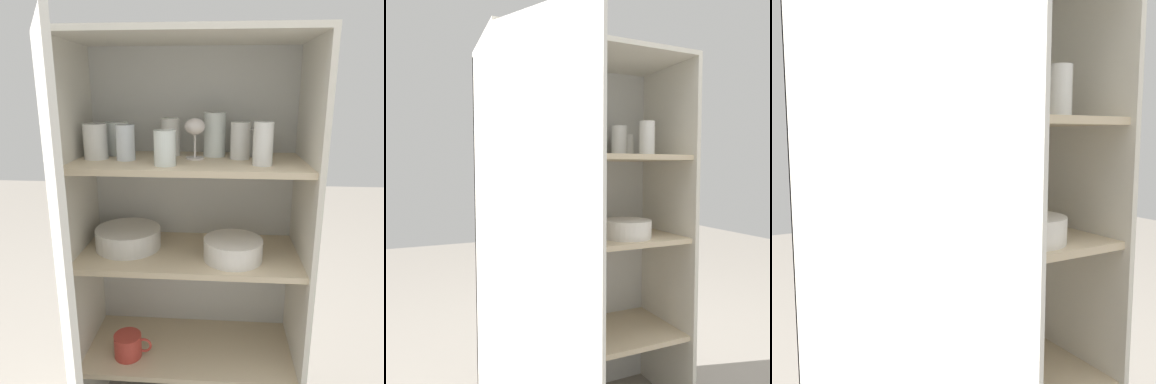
# 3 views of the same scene
# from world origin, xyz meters

# --- Properties ---
(cupboard_back_panel) EXTENTS (0.78, 0.02, 1.41)m
(cupboard_back_panel) POSITION_xyz_m (0.00, 0.35, 0.71)
(cupboard_back_panel) COLOR silver
(cupboard_back_panel) RESTS_ON ground_plane
(cupboard_side_left) EXTENTS (0.02, 0.38, 1.41)m
(cupboard_side_left) POSITION_xyz_m (-0.38, 0.17, 0.71)
(cupboard_side_left) COLOR silver
(cupboard_side_left) RESTS_ON ground_plane
(cupboard_side_right) EXTENTS (0.02, 0.38, 1.41)m
(cupboard_side_right) POSITION_xyz_m (0.38, 0.17, 0.71)
(cupboard_side_right) COLOR silver
(cupboard_side_right) RESTS_ON ground_plane
(cupboard_top_panel) EXTENTS (0.78, 0.38, 0.02)m
(cupboard_top_panel) POSITION_xyz_m (0.00, 0.17, 1.42)
(cupboard_top_panel) COLOR silver
(cupboard_top_panel) RESTS_ON cupboard_side_left
(shelf_board_lower) EXTENTS (0.75, 0.34, 0.02)m
(shelf_board_lower) POSITION_xyz_m (0.00, 0.17, 0.32)
(shelf_board_lower) COLOR beige
(shelf_board_middle) EXTENTS (0.75, 0.34, 0.02)m
(shelf_board_middle) POSITION_xyz_m (0.00, 0.17, 0.71)
(shelf_board_middle) COLOR beige
(shelf_board_upper) EXTENTS (0.75, 0.34, 0.02)m
(shelf_board_upper) POSITION_xyz_m (0.00, 0.17, 1.03)
(shelf_board_upper) COLOR beige
(cupboard_door) EXTENTS (0.20, 0.35, 1.41)m
(cupboard_door) POSITION_xyz_m (-0.30, -0.19, 0.71)
(cupboard_door) COLOR silver
(cupboard_door) RESTS_ON ground_plane
(tumbler_glass_0) EXTENTS (0.06, 0.06, 0.12)m
(tumbler_glass_0) POSITION_xyz_m (0.17, 0.21, 1.10)
(tumbler_glass_0) COLOR white
(tumbler_glass_0) RESTS_ON shelf_board_upper
(tumbler_glass_1) EXTENTS (0.08, 0.08, 0.15)m
(tumbler_glass_1) POSITION_xyz_m (0.08, 0.26, 1.12)
(tumbler_glass_1) COLOR white
(tumbler_glass_1) RESTS_ON shelf_board_upper
(tumbler_glass_2) EXTENTS (0.07, 0.07, 0.11)m
(tumbler_glass_2) POSITION_xyz_m (-0.07, 0.08, 1.10)
(tumbler_glass_2) COLOR white
(tumbler_glass_2) RESTS_ON shelf_board_upper
(tumbler_glass_3) EXTENTS (0.08, 0.08, 0.09)m
(tumbler_glass_3) POSITION_xyz_m (0.23, 0.27, 1.09)
(tumbler_glass_3) COLOR white
(tumbler_glass_3) RESTS_ON shelf_board_upper
(tumbler_glass_4) EXTENTS (0.06, 0.06, 0.13)m
(tumbler_glass_4) POSITION_xyz_m (0.23, 0.10, 1.11)
(tumbler_glass_4) COLOR white
(tumbler_glass_4) RESTS_ON shelf_board_upper
(tumbler_glass_5) EXTENTS (0.07, 0.07, 0.13)m
(tumbler_glass_5) POSITION_xyz_m (-0.07, 0.26, 1.11)
(tumbler_glass_5) COLOR white
(tumbler_glass_5) RESTS_ON shelf_board_upper
(tumbler_glass_6) EXTENTS (0.08, 0.08, 0.11)m
(tumbler_glass_6) POSITION_xyz_m (-0.26, 0.26, 1.10)
(tumbler_glass_6) COLOR white
(tumbler_glass_6) RESTS_ON shelf_board_upper
(tumbler_glass_7) EXTENTS (0.08, 0.08, 0.12)m
(tumbler_glass_7) POSITION_xyz_m (-0.31, 0.17, 1.10)
(tumbler_glass_7) COLOR white
(tumbler_glass_7) RESTS_ON shelf_board_upper
(tumbler_glass_8) EXTENTS (0.06, 0.06, 0.11)m
(tumbler_glass_8) POSITION_xyz_m (-0.21, 0.16, 1.10)
(tumbler_glass_8) COLOR white
(tumbler_glass_8) RESTS_ON shelf_board_upper
(wine_glass_0) EXTENTS (0.07, 0.07, 0.13)m
(wine_glass_0) POSITION_xyz_m (0.02, 0.19, 1.14)
(wine_glass_0) COLOR silver
(wine_glass_0) RESTS_ON shelf_board_upper
(plate_stack_white) EXTENTS (0.23, 0.23, 0.07)m
(plate_stack_white) POSITION_xyz_m (-0.22, 0.19, 0.76)
(plate_stack_white) COLOR silver
(plate_stack_white) RESTS_ON shelf_board_middle
(mixing_bowl_large) EXTENTS (0.20, 0.20, 0.07)m
(mixing_bowl_large) POSITION_xyz_m (0.15, 0.12, 0.76)
(mixing_bowl_large) COLOR silver
(mixing_bowl_large) RESTS_ON shelf_board_middle
(coffee_mug_primary) EXTENTS (0.14, 0.10, 0.08)m
(coffee_mug_primary) POSITION_xyz_m (-0.22, 0.10, 0.37)
(coffee_mug_primary) COLOR #BC3D33
(coffee_mug_primary) RESTS_ON shelf_board_lower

